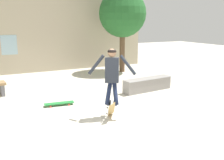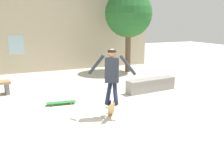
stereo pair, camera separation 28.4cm
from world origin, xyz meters
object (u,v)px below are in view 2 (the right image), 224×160
Objects in this scene: tree_right at (128,14)px; skateboard_resting at (61,102)px; skateboard_flipping at (111,109)px; skate_ledge at (151,85)px; skater at (112,72)px.

tree_right is 4.45× the size of skateboard_resting.
tree_right is at bearing -7.84° from skateboard_flipping.
skate_ledge is at bearing -28.96° from skateboard_flipping.
tree_right is 2.03× the size of skate_ledge.
skate_ledge is 3.34× the size of skateboard_flipping.
tree_right is 2.74× the size of skater.
skateboard_resting is at bearing 63.36° from skater.
skater reaches higher than skate_ledge.
skateboard_flipping is at bearing -53.36° from skateboard_resting.
skater is at bearing -50.06° from skateboard_resting.
skateboard_flipping is (-2.35, -1.82, 0.01)m from skate_ledge.
skate_ledge is at bearing -22.90° from skater.
skateboard_flipping is at bearing -147.83° from skate_ledge.
skater is at bearing -121.13° from tree_right.
skateboard_flipping reaches higher than skateboard_resting.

